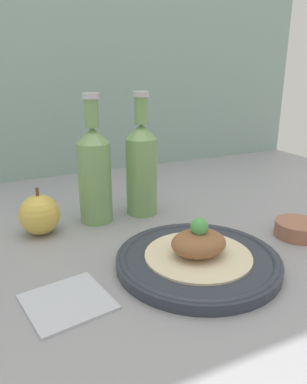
{
  "coord_description": "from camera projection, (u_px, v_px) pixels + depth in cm",
  "views": [
    {
      "loc": [
        -24.64,
        -66.19,
        34.31
      ],
      "look_at": [
        5.97,
        -2.26,
        10.04
      ],
      "focal_mm": 35.0,
      "sensor_mm": 36.0,
      "label": 1
    }
  ],
  "objects": [
    {
      "name": "ground_plane",
      "position": [
        123.0,
        247.0,
        0.78
      ],
      "size": [
        180.0,
        110.0,
        4.0
      ],
      "primitive_type": "cube",
      "color": "gray"
    },
    {
      "name": "wall_backsplash",
      "position": [
        54.0,
        44.0,
        1.1
      ],
      "size": [
        180.0,
        3.0,
        80.0
      ],
      "color": "#84A399",
      "rests_on": "ground_plane"
    },
    {
      "name": "plate",
      "position": [
        198.0,
        260.0,
        0.67
      ],
      "size": [
        29.32,
        29.32,
        2.28
      ],
      "color": "#2D333D",
      "rests_on": "ground_plane"
    },
    {
      "name": "plated_food",
      "position": [
        199.0,
        245.0,
        0.66
      ],
      "size": [
        19.1,
        19.1,
        7.33
      ],
      "color": "beige",
      "rests_on": "plate"
    },
    {
      "name": "cider_bottle_left",
      "position": [
        95.0,
        172.0,
        0.83
      ],
      "size": [
        7.4,
        7.4,
        28.69
      ],
      "color": "#729E5B",
      "rests_on": "ground_plane"
    },
    {
      "name": "cider_bottle_right",
      "position": [
        142.0,
        166.0,
        0.88
      ],
      "size": [
        7.4,
        7.4,
        28.69
      ],
      "color": "#729E5B",
      "rests_on": "ground_plane"
    },
    {
      "name": "apple",
      "position": [
        40.0,
        215.0,
        0.79
      ],
      "size": [
        8.58,
        8.58,
        10.22
      ],
      "color": "gold",
      "rests_on": "ground_plane"
    },
    {
      "name": "napkin",
      "position": [
        67.0,
        301.0,
        0.57
      ],
      "size": [
        13.8,
        13.63,
        0.8
      ],
      "color": "#B7BCC6",
      "rests_on": "ground_plane"
    },
    {
      "name": "dipping_bowl",
      "position": [
        298.0,
        229.0,
        0.78
      ],
      "size": [
        9.4,
        9.4,
        3.2
      ],
      "color": "#996047",
      "rests_on": "ground_plane"
    }
  ]
}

